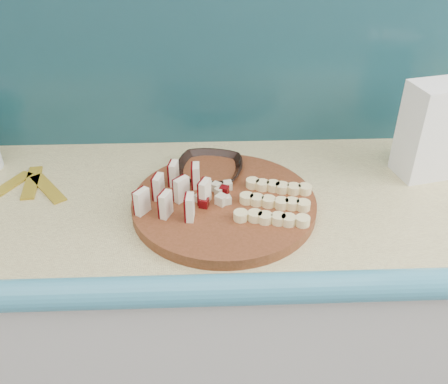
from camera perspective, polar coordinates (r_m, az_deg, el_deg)
name	(u,v)px	position (r m, az deg, el deg)	size (l,w,h in m)	color
kitchen_counter	(194,330)	(1.47, -3.41, -15.47)	(2.20, 0.63, 0.91)	beige
backsplash	(186,53)	(1.31, -4.33, 15.61)	(2.20, 0.02, 0.50)	teal
cutting_board	(224,204)	(1.12, 0.00, -1.40)	(0.41, 0.41, 0.03)	#4E2710
apple_wedges	(176,191)	(1.09, -5.50, 0.12)	(0.16, 0.17, 0.06)	#FAEAC8
apple_chunks	(213,195)	(1.11, -1.31, -0.30)	(0.06, 0.07, 0.02)	beige
banana_slices	(275,202)	(1.09, 5.82, -1.11)	(0.18, 0.18, 0.02)	#FAE499
brown_bowl	(210,171)	(1.23, -1.65, 2.47)	(0.16, 0.16, 0.04)	black
flour_bag	(433,131)	(1.30, 22.74, 6.50)	(0.14, 0.10, 0.24)	white
banana_peel	(29,186)	(1.29, -21.41, 0.65)	(0.20, 0.17, 0.01)	gold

